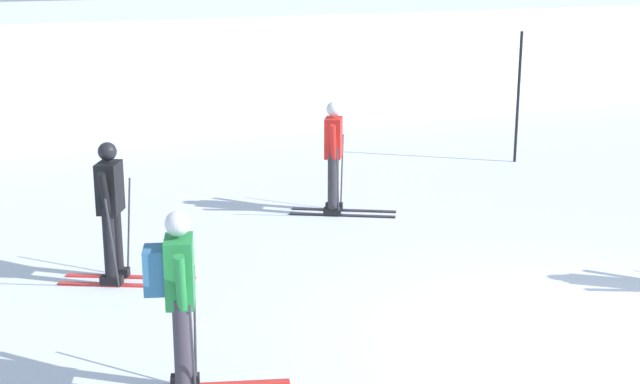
{
  "coord_description": "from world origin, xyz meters",
  "views": [
    {
      "loc": [
        -5.87,
        -6.4,
        3.8
      ],
      "look_at": [
        -1.25,
        3.47,
        0.9
      ],
      "focal_mm": 50.09,
      "sensor_mm": 36.0,
      "label": 1
    }
  ],
  "objects_px": {
    "skier_green": "(178,295)",
    "trail_marker_pole": "(518,98)",
    "skier_red": "(334,154)",
    "skier_black": "(112,208)"
  },
  "relations": [
    {
      "from": "skier_green",
      "to": "skier_black",
      "type": "bearing_deg",
      "value": 88.05
    },
    {
      "from": "skier_red",
      "to": "skier_black",
      "type": "bearing_deg",
      "value": -157.27
    },
    {
      "from": "skier_green",
      "to": "trail_marker_pole",
      "type": "bearing_deg",
      "value": 36.99
    },
    {
      "from": "skier_green",
      "to": "skier_red",
      "type": "distance_m",
      "value": 5.98
    },
    {
      "from": "skier_green",
      "to": "trail_marker_pole",
      "type": "relative_size",
      "value": 0.7
    },
    {
      "from": "skier_black",
      "to": "skier_green",
      "type": "bearing_deg",
      "value": -91.95
    },
    {
      "from": "trail_marker_pole",
      "to": "skier_red",
      "type": "bearing_deg",
      "value": -160.03
    },
    {
      "from": "skier_black",
      "to": "trail_marker_pole",
      "type": "xyz_separation_m",
      "value": [
        8.31,
        3.22,
        0.31
      ]
    },
    {
      "from": "skier_green",
      "to": "trail_marker_pole",
      "type": "height_order",
      "value": "trail_marker_pole"
    },
    {
      "from": "skier_green",
      "to": "skier_red",
      "type": "bearing_deg",
      "value": 50.98
    }
  ]
}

